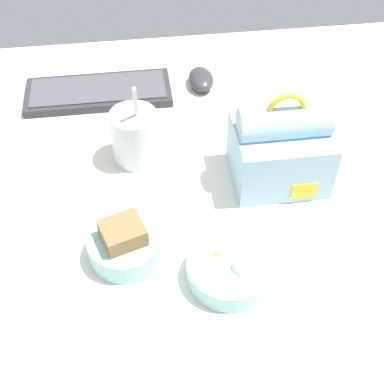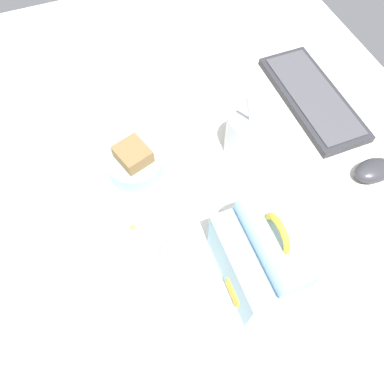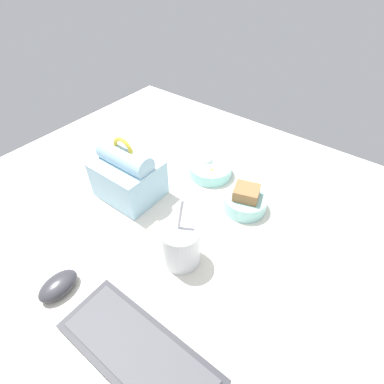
{
  "view_description": "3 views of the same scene",
  "coord_description": "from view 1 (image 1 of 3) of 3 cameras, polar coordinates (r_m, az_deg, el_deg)",
  "views": [
    {
      "loc": [
        -2.33,
        -65.37,
        71.65
      ],
      "look_at": [
        5.82,
        -3.88,
        7.0
      ],
      "focal_mm": 50.0,
      "sensor_mm": 36.0,
      "label": 1
    },
    {
      "loc": [
        38.34,
        -16.5,
        67.73
      ],
      "look_at": [
        5.82,
        -3.88,
        7.0
      ],
      "focal_mm": 35.0,
      "sensor_mm": 36.0,
      "label": 2
    },
    {
      "loc": [
        -29.49,
        42.4,
        60.66
      ],
      "look_at": [
        5.82,
        -3.88,
        7.0
      ],
      "focal_mm": 28.0,
      "sensor_mm": 36.0,
      "label": 3
    }
  ],
  "objects": [
    {
      "name": "computer_mouse",
      "position": [
        1.21,
        0.96,
        11.94
      ],
      "size": [
        5.51,
        8.67,
        3.34
      ],
      "color": "#333338",
      "rests_on": "desk_surface"
    },
    {
      "name": "soup_cup",
      "position": [
        1.0,
        -6.12,
        6.02
      ],
      "size": [
        8.81,
        8.81,
        17.28
      ],
      "color": "silver",
      "rests_on": "desk_surface"
    },
    {
      "name": "lunch_bag",
      "position": [
        0.96,
        9.42,
        4.62
      ],
      "size": [
        16.5,
        14.3,
        18.68
      ],
      "color": "#9EC6DB",
      "rests_on": "desk_surface"
    },
    {
      "name": "keyboard",
      "position": [
        1.2,
        -9.93,
        10.46
      ],
      "size": [
        31.27,
        12.45,
        2.1
      ],
      "color": "#2D2D33",
      "rests_on": "desk_surface"
    },
    {
      "name": "bento_bowl_sandwich",
      "position": [
        0.86,
        -7.22,
        -5.6
      ],
      "size": [
        11.65,
        11.65,
        7.22
      ],
      "color": "#93D1CC",
      "rests_on": "desk_surface"
    },
    {
      "name": "bento_bowl_snacks",
      "position": [
        0.83,
        3.98,
        -8.25
      ],
      "size": [
        13.1,
        13.1,
        5.43
      ],
      "color": "#93D1CC",
      "rests_on": "desk_surface"
    },
    {
      "name": "desk_surface",
      "position": [
        0.96,
        -3.74,
        -1.15
      ],
      "size": [
        140.0,
        110.0,
        2.0
      ],
      "color": "silver",
      "rests_on": "ground"
    }
  ]
}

